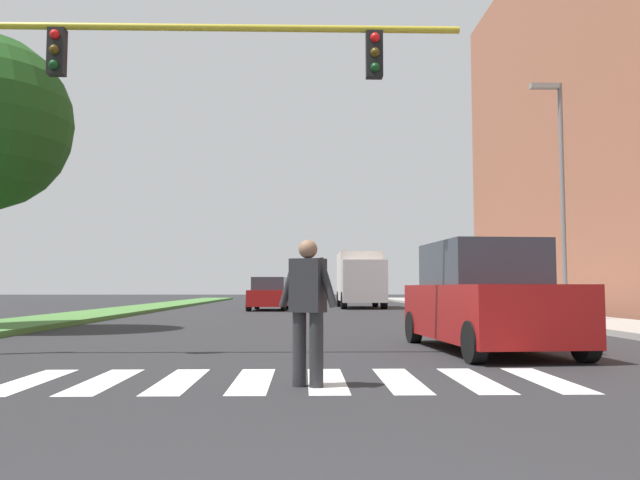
% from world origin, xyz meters
% --- Properties ---
extents(ground_plane, '(140.00, 140.00, 0.00)m').
position_xyz_m(ground_plane, '(0.00, 30.00, 0.00)').
color(ground_plane, '#262628').
extents(crosswalk, '(6.75, 2.20, 0.01)m').
position_xyz_m(crosswalk, '(0.00, 6.12, 0.00)').
color(crosswalk, silver).
rests_on(crosswalk, ground_plane).
extents(median_strip, '(2.70, 64.00, 0.15)m').
position_xyz_m(median_strip, '(-7.99, 28.00, 0.07)').
color(median_strip, '#477A38').
rests_on(median_strip, ground_plane).
extents(sidewalk_right, '(3.00, 64.00, 0.15)m').
position_xyz_m(sidewalk_right, '(8.84, 28.00, 0.07)').
color(sidewalk_right, '#9E9991').
rests_on(sidewalk_right, ground_plane).
extents(traffic_light_gantry, '(9.86, 0.30, 6.00)m').
position_xyz_m(traffic_light_gantry, '(-3.98, 8.86, 4.40)').
color(traffic_light_gantry, gold).
rests_on(traffic_light_gantry, median_strip).
extents(street_lamp_right, '(1.02, 0.24, 7.50)m').
position_xyz_m(street_lamp_right, '(8.24, 18.13, 4.59)').
color(street_lamp_right, slate).
rests_on(street_lamp_right, sidewalk_right).
extents(pedestrian_performer, '(0.70, 0.42, 1.69)m').
position_xyz_m(pedestrian_performer, '(0.22, 5.63, 0.93)').
color(pedestrian_performer, '#262628').
rests_on(pedestrian_performer, ground_plane).
extents(suv_crossing, '(2.28, 4.73, 1.97)m').
position_xyz_m(suv_crossing, '(3.44, 9.76, 0.93)').
color(suv_crossing, maroon).
rests_on(suv_crossing, ground_plane).
extents(sedan_midblock, '(2.06, 4.16, 1.64)m').
position_xyz_m(sedan_midblock, '(-1.55, 30.39, 0.76)').
color(sedan_midblock, maroon).
rests_on(sedan_midblock, ground_plane).
extents(truck_box_delivery, '(2.40, 6.20, 3.10)m').
position_xyz_m(truck_box_delivery, '(3.30, 34.09, 1.63)').
color(truck_box_delivery, '#B7B7BC').
rests_on(truck_box_delivery, ground_plane).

